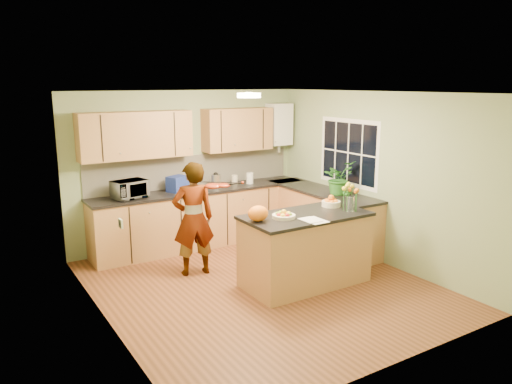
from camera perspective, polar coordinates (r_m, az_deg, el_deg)
floor at (r=6.69m, az=0.60°, el=-10.64°), size 4.50×4.50×0.00m
ceiling at (r=6.16m, az=0.66°, el=11.30°), size 4.00×4.50×0.02m
wall_back at (r=8.26m, az=-7.82°, el=2.75°), size 4.00×0.02×2.50m
wall_front at (r=4.64m, az=15.84°, el=-5.27°), size 4.00×0.02×2.50m
wall_left at (r=5.52m, az=-17.16°, el=-2.52°), size 0.02×4.50×2.50m
wall_right at (r=7.55m, az=13.53°, el=1.62°), size 0.02×4.50×2.50m
back_counter at (r=8.20m, az=-6.15°, el=-2.85°), size 3.64×0.62×0.94m
right_counter at (r=8.14m, az=7.51°, el=-3.00°), size 0.62×2.24×0.94m
splashback at (r=8.29m, az=-7.13°, el=2.46°), size 3.60×0.02×0.52m
upper_cabinets at (r=7.95m, az=-8.60°, el=6.72°), size 3.20×0.34×0.70m
boiler at (r=8.87m, az=2.65°, el=7.73°), size 0.40×0.30×0.86m
window_right at (r=7.92m, az=10.52°, el=4.45°), size 0.01×1.30×1.05m
light_switch at (r=4.95m, az=-15.21°, el=-3.49°), size 0.02×0.09×0.09m
ceiling_lamp at (r=6.41m, az=-0.82°, el=10.99°), size 0.30×0.30×0.07m
peninsula_island at (r=6.63m, az=5.63°, el=-6.51°), size 1.66×0.85×0.95m
fruit_dish at (r=6.28m, az=3.19°, el=-2.61°), size 0.29×0.29×0.10m
orange_bowl at (r=6.92m, az=8.59°, el=-1.12°), size 0.26×0.26×0.15m
flower_vase at (r=6.67m, az=10.81°, el=0.28°), size 0.24×0.24×0.44m
orange_bag at (r=6.11m, az=0.24°, el=-2.46°), size 0.30×0.26×0.20m
papers at (r=6.20m, az=6.68°, el=-3.22°), size 0.24×0.33×0.01m
violinist at (r=6.89m, az=-7.18°, el=-3.05°), size 0.64×0.48×1.59m
violin at (r=6.67m, az=-4.93°, el=0.69°), size 0.58×0.50×0.14m
microwave at (r=7.60m, az=-14.24°, el=0.30°), size 0.55×0.43×0.27m
blue_box at (r=7.93m, az=-8.97°, el=0.94°), size 0.37×0.33×0.24m
kettle at (r=8.14m, az=-4.61°, el=1.33°), size 0.16×0.16×0.30m
jar_cream at (r=8.41m, az=-2.47°, el=1.43°), size 0.13×0.13×0.16m
jar_white at (r=8.45m, az=-0.72°, el=1.59°), size 0.16×0.16×0.19m
potted_plant at (r=7.70m, az=9.40°, el=1.62°), size 0.52×0.47×0.52m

